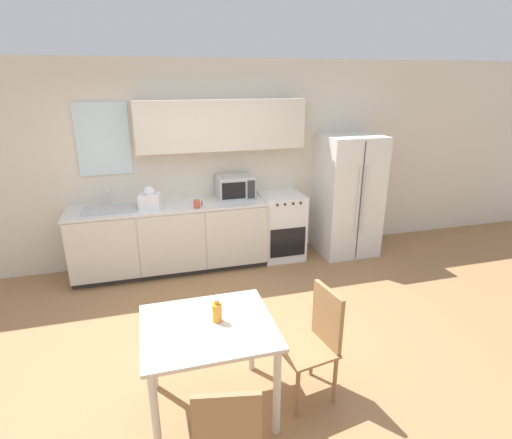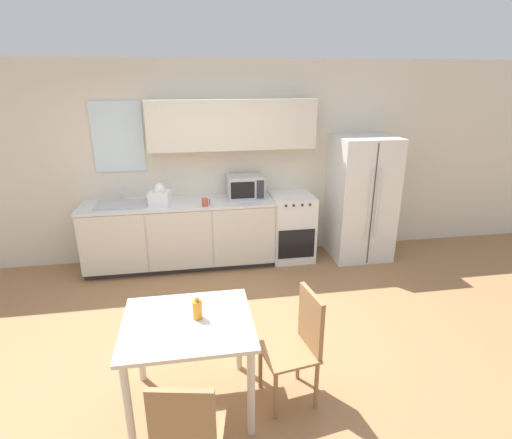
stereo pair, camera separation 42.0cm
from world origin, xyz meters
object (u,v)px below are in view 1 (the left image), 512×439
Objects in this scene: refrigerator at (348,195)px; coffee_mug at (197,204)px; microwave at (235,187)px; oven_range at (281,226)px; drink_bottle at (217,312)px; dining_chair_near at (228,439)px; dining_chair_side at (317,336)px; dining_table at (209,339)px.

refrigerator reaches higher than coffee_mug.
refrigerator reaches higher than microwave.
oven_range is 4.80× the size of drink_bottle.
microwave is 0.53× the size of dining_chair_near.
oven_range is 1.90× the size of microwave.
dining_chair_side is at bearing -121.88° from refrigerator.
coffee_mug is at bearing 85.65° from drink_bottle.
drink_bottle reaches higher than dining_chair_side.
coffee_mug is at bearing -175.49° from refrigerator.
refrigerator is at bearing -41.09° from dining_chair_side.
refrigerator is 3.50m from dining_table.
microwave is at bearing -8.21° from dining_chair_side.
oven_range is 1.33m from coffee_mug.
dining_table is at bearing 77.90° from dining_chair_side.
microwave is at bearing 173.57° from oven_range.
refrigerator is 4.12m from dining_chair_near.
microwave is 0.51× the size of dining_table.
dining_chair_side is 0.84m from drink_bottle.
coffee_mug reaches higher than oven_range.
coffee_mug reaches higher than drink_bottle.
refrigerator is 8.88× the size of drink_bottle.
refrigerator is 1.85× the size of dining_chair_side.
dining_chair_side is (0.85, -0.04, -0.11)m from dining_table.
oven_range is at bearing 77.36° from dining_chair_near.
dining_table is 0.86m from dining_chair_side.
refrigerator is 15.87× the size of coffee_mug.
oven_range is 1.00× the size of dining_chair_near.
microwave reaches higher than oven_range.
microwave reaches higher than coffee_mug.
dining_chair_near is (-0.02, -0.79, -0.11)m from dining_table.
refrigerator is at bearing 64.33° from dining_chair_near.
dining_chair_side is at bearing 51.42° from dining_chair_near.
dining_table is at bearing -119.53° from oven_range.
oven_range is 2.91m from drink_bottle.
drink_bottle reaches higher than dining_table.
dining_chair_near is (-1.48, -3.36, 0.07)m from oven_range.
microwave is (-0.65, 0.07, 0.60)m from oven_range.
microwave is 0.65m from coffee_mug.
microwave reaches higher than drink_bottle.
refrigerator reaches higher than dining_table.
refrigerator is (0.98, -0.07, 0.40)m from oven_range.
oven_range is 1.00× the size of dining_chair_side.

